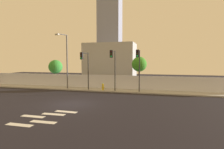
# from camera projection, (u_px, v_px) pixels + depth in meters

# --- Properties ---
(ground_plane) EXTENTS (80.00, 80.00, 0.00)m
(ground_plane) POSITION_uv_depth(u_px,v_px,m) (71.00, 104.00, 16.78)
(ground_plane) COLOR black
(sidewalk) EXTENTS (36.00, 2.40, 0.15)m
(sidewalk) POSITION_uv_depth(u_px,v_px,m) (100.00, 90.00, 24.67)
(sidewalk) COLOR #9F9F9F
(sidewalk) RESTS_ON ground
(perimeter_wall) EXTENTS (36.00, 0.18, 1.80)m
(perimeter_wall) POSITION_uv_depth(u_px,v_px,m) (103.00, 81.00, 25.84)
(perimeter_wall) COLOR silver
(perimeter_wall) RESTS_ON sidewalk
(crosswalk_marking) EXTENTS (3.47, 3.86, 0.01)m
(crosswalk_marking) POSITION_uv_depth(u_px,v_px,m) (44.00, 117.00, 12.82)
(crosswalk_marking) COLOR silver
(crosswalk_marking) RESTS_ON ground
(traffic_light_left) EXTENTS (0.36, 1.44, 5.09)m
(traffic_light_left) POSITION_uv_depth(u_px,v_px,m) (138.00, 62.00, 21.81)
(traffic_light_left) COLOR black
(traffic_light_left) RESTS_ON sidewalk
(traffic_light_center) EXTENTS (0.54, 1.63, 4.86)m
(traffic_light_center) POSITION_uv_depth(u_px,v_px,m) (85.00, 63.00, 23.49)
(traffic_light_center) COLOR black
(traffic_light_center) RESTS_ON sidewalk
(traffic_light_right) EXTENTS (0.35, 1.72, 5.06)m
(traffic_light_right) POSITION_uv_depth(u_px,v_px,m) (113.00, 62.00, 22.47)
(traffic_light_right) COLOR black
(traffic_light_right) RESTS_ON sidewalk
(street_lamp_curbside) EXTENTS (0.85, 1.93, 7.31)m
(street_lamp_curbside) POSITION_uv_depth(u_px,v_px,m) (66.00, 57.00, 24.91)
(street_lamp_curbside) COLOR #4C4C51
(street_lamp_curbside) RESTS_ON sidewalk
(fire_hydrant) EXTENTS (0.44, 0.26, 0.86)m
(fire_hydrant) POSITION_uv_depth(u_px,v_px,m) (103.00, 87.00, 23.80)
(fire_hydrant) COLOR gold
(fire_hydrant) RESTS_ON sidewalk
(roadside_tree_leftmost) EXTENTS (2.18, 2.18, 4.09)m
(roadside_tree_leftmost) POSITION_uv_depth(u_px,v_px,m) (56.00, 67.00, 29.10)
(roadside_tree_leftmost) COLOR brown
(roadside_tree_leftmost) RESTS_ON ground
(roadside_tree_midleft) EXTENTS (2.08, 2.08, 4.52)m
(roadside_tree_midleft) POSITION_uv_depth(u_px,v_px,m) (139.00, 64.00, 25.63)
(roadside_tree_midleft) COLOR brown
(roadside_tree_midleft) RESTS_ON ground
(low_building_distant) EXTENTS (10.74, 6.00, 7.68)m
(low_building_distant) POSITION_uv_depth(u_px,v_px,m) (110.00, 61.00, 39.88)
(low_building_distant) COLOR #AAAAAA
(low_building_distant) RESTS_ON ground
(tower_on_skyline) EXTENTS (6.11, 5.00, 22.52)m
(tower_on_skyline) POSITION_uv_depth(u_px,v_px,m) (110.00, 35.00, 51.78)
(tower_on_skyline) COLOR gray
(tower_on_skyline) RESTS_ON ground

